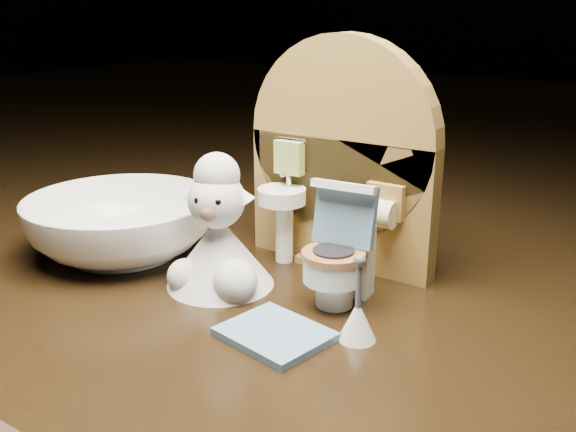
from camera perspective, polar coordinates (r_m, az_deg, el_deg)
name	(u,v)px	position (r m, az deg, el deg)	size (l,w,h in m)	color
backdrop_panel	(340,168)	(0.42, 4.65, 4.28)	(0.13, 0.05, 0.15)	olive
toy_toilet	(340,259)	(0.37, 4.67, -3.80)	(0.04, 0.05, 0.07)	white
bath_mat	(275,334)	(0.34, -1.16, -10.44)	(0.05, 0.04, 0.00)	slate
toilet_brush	(358,318)	(0.34, 6.21, -8.98)	(0.02, 0.02, 0.05)	white
plush_lamb	(219,241)	(0.39, -6.19, -2.20)	(0.07, 0.07, 0.09)	silver
ceramic_bowl	(122,226)	(0.46, -14.57, -0.85)	(0.13, 0.13, 0.04)	white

